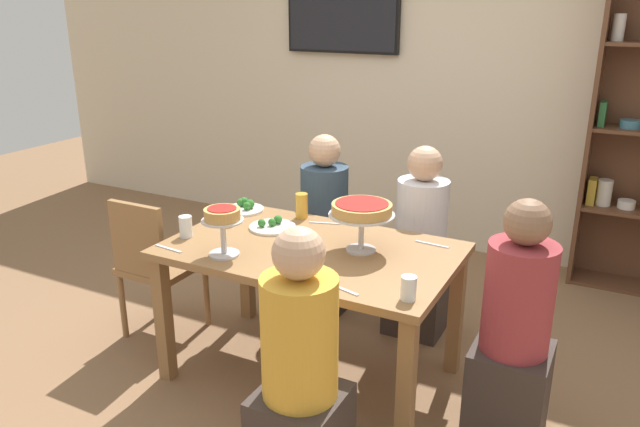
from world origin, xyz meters
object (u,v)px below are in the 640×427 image
dining_table (311,265)px  water_glass_clear_spare (232,216)px  water_glass_clear_near (186,227)px  salad_plate_far_diner (245,207)px  cutlery_knife_far (432,244)px  personal_pizza_stand (223,220)px  television (342,17)px  deep_dish_pizza_stand (362,212)px  water_glass_clear_far (409,288)px  cutlery_knife_near (342,289)px  beer_glass_amber_tall (302,206)px  diner_far_right (420,255)px  diner_head_east (514,340)px  cutlery_fork_near (325,223)px  diner_far_left (324,236)px  diner_near_right (300,384)px  chair_head_west (153,262)px  salad_plate_near_diner (272,226)px  cutlery_fork_far (168,249)px

dining_table → water_glass_clear_spare: bearing=169.1°
dining_table → water_glass_clear_near: (-0.65, -0.17, 0.15)m
salad_plate_far_diner → cutlery_knife_far: (1.16, -0.02, -0.02)m
personal_pizza_stand → television: bearing=102.1°
deep_dish_pizza_stand → personal_pizza_stand: deep_dish_pizza_stand is taller
dining_table → water_glass_clear_spare: water_glass_clear_spare is taller
television → water_glass_clear_far: 3.01m
water_glass_clear_spare → cutlery_knife_far: bearing=10.8°
salad_plate_far_diner → cutlery_knife_near: salad_plate_far_diner is taller
television → beer_glass_amber_tall: (0.58, -1.74, -0.99)m
personal_pizza_stand → salad_plate_far_diner: 0.70m
diner_far_right → cutlery_knife_near: 1.12m
deep_dish_pizza_stand → diner_far_right: bearing=81.5°
dining_table → personal_pizza_stand: size_ratio=5.96×
television → water_glass_clear_spare: bearing=-81.9°
television → personal_pizza_stand: size_ratio=3.96×
beer_glass_amber_tall → water_glass_clear_near: beer_glass_amber_tall is taller
water_glass_clear_far → cutlery_knife_near: 0.29m
personal_pizza_stand → diner_far_right: bearing=56.7°
water_glass_clear_far → diner_head_east: bearing=38.1°
water_glass_clear_spare → water_glass_clear_far: bearing=-19.7°
personal_pizza_stand → deep_dish_pizza_stand: bearing=32.4°
personal_pizza_stand → cutlery_fork_near: 0.70m
diner_far_right → water_glass_clear_spare: 1.13m
cutlery_knife_far → deep_dish_pizza_stand: bearing=44.1°
dining_table → cutlery_fork_near: 0.37m
diner_far_right → diner_head_east: (0.69, -0.74, 0.00)m
diner_far_left → water_glass_clear_far: (0.94, -1.07, 0.30)m
water_glass_clear_near → water_glass_clear_far: bearing=-6.5°
diner_near_right → personal_pizza_stand: (-0.68, 0.45, 0.43)m
chair_head_west → cutlery_knife_far: size_ratio=4.83×
diner_far_right → cutlery_fork_near: 0.63m
salad_plate_near_diner → cutlery_fork_far: size_ratio=1.41×
salad_plate_near_diner → diner_head_east: bearing=-6.6°
cutlery_knife_near → salad_plate_far_diner: bearing=160.4°
television → chair_head_west: size_ratio=1.11×
deep_dish_pizza_stand → cutlery_fork_far: bearing=-153.7°
television → cutlery_fork_near: (0.75, -1.76, -1.05)m
diner_far_left → cutlery_knife_far: bearing=62.7°
salad_plate_far_diner → cutlery_knife_far: bearing=-0.8°
water_glass_clear_far → cutlery_fork_near: size_ratio=0.58×
deep_dish_pizza_stand → dining_table: bearing=-162.5°
chair_head_west → cutlery_fork_near: (0.91, 0.42, 0.26)m
diner_far_right → salad_plate_near_diner: (-0.66, -0.59, 0.26)m
chair_head_west → personal_pizza_stand: 0.83m
water_glass_clear_far → cutlery_knife_near: water_glass_clear_far is taller
salad_plate_near_diner → cutlery_knife_far: bearing=11.3°
television → deep_dish_pizza_stand: 2.46m
dining_table → cutlery_fork_far: size_ratio=8.07×
beer_glass_amber_tall → water_glass_clear_far: size_ratio=1.38×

